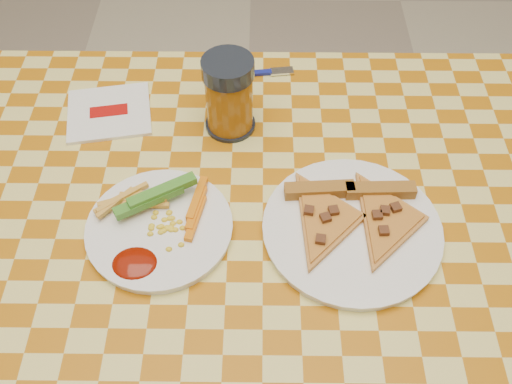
% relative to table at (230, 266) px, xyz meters
% --- Properties ---
extents(table, '(1.28, 0.88, 0.76)m').
position_rel_table_xyz_m(table, '(0.00, 0.00, 0.00)').
color(table, silver).
rests_on(table, ground).
extents(plate_left, '(0.24, 0.24, 0.01)m').
position_rel_table_xyz_m(plate_left, '(-0.10, 0.02, 0.08)').
color(plate_left, white).
rests_on(plate_left, table).
extents(plate_right, '(0.33, 0.33, 0.01)m').
position_rel_table_xyz_m(plate_right, '(0.18, 0.02, 0.08)').
color(plate_right, white).
rests_on(plate_right, table).
extents(fries_veggies, '(0.19, 0.18, 0.04)m').
position_rel_table_xyz_m(fries_veggies, '(-0.11, 0.03, 0.10)').
color(fries_veggies, '#CD8E41').
rests_on(fries_veggies, plate_left).
extents(pizza_slices, '(0.23, 0.21, 0.02)m').
position_rel_table_xyz_m(pizza_slices, '(0.19, 0.03, 0.09)').
color(pizza_slices, gold).
rests_on(pizza_slices, plate_right).
extents(drink_glass, '(0.09, 0.09, 0.14)m').
position_rel_table_xyz_m(drink_glass, '(-0.01, 0.24, 0.14)').
color(drink_glass, black).
rests_on(drink_glass, table).
extents(napkin, '(0.16, 0.16, 0.01)m').
position_rel_table_xyz_m(napkin, '(-0.22, 0.27, 0.08)').
color(napkin, white).
rests_on(napkin, table).
extents(fork, '(0.14, 0.03, 0.01)m').
position_rel_table_xyz_m(fork, '(0.04, 0.37, 0.08)').
color(fork, navy).
rests_on(fork, table).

